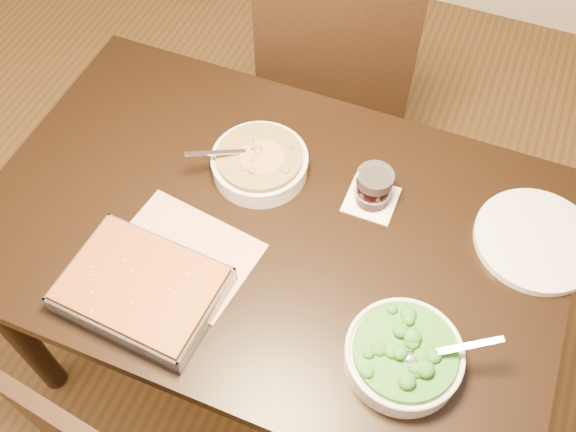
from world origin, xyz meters
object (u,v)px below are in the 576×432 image
(broccoli_bowl, at_px, (404,355))
(baking_dish, at_px, (142,288))
(dinner_plate, at_px, (536,240))
(table, at_px, (270,245))
(chair_far, at_px, (332,79))
(stew_bowl, at_px, (260,162))
(wine_tumbler, at_px, (374,187))

(broccoli_bowl, relative_size, baking_dish, 0.75)
(broccoli_bowl, bearing_deg, dinner_plate, 62.58)
(table, relative_size, chair_far, 1.42)
(table, relative_size, broccoli_bowl, 5.28)
(table, xyz_separation_m, stew_bowl, (-0.09, 0.14, 0.13))
(broccoli_bowl, bearing_deg, table, 151.22)
(table, xyz_separation_m, dinner_plate, (0.60, 0.19, 0.11))
(stew_bowl, relative_size, baking_dish, 0.69)
(table, relative_size, wine_tumbler, 14.18)
(table, relative_size, stew_bowl, 5.73)
(wine_tumbler, bearing_deg, chair_far, 117.63)
(table, distance_m, dinner_plate, 0.64)
(broccoli_bowl, relative_size, chair_far, 0.27)
(stew_bowl, bearing_deg, dinner_plate, 3.83)
(wine_tumbler, xyz_separation_m, chair_far, (-0.29, 0.56, -0.25))
(baking_dish, xyz_separation_m, wine_tumbler, (0.39, 0.44, 0.03))
(table, xyz_separation_m, chair_far, (-0.09, 0.72, -0.10))
(dinner_plate, bearing_deg, stew_bowl, -176.17)
(table, xyz_separation_m, wine_tumbler, (0.20, 0.16, 0.15))
(baking_dish, bearing_deg, stew_bowl, 80.47)
(table, height_order, baking_dish, baking_dish)
(dinner_plate, bearing_deg, chair_far, 142.30)
(table, bearing_deg, wine_tumbler, 37.85)
(broccoli_bowl, bearing_deg, chair_far, 117.22)
(table, distance_m, wine_tumbler, 0.30)
(chair_far, bearing_deg, broccoli_bowl, 98.84)
(stew_bowl, relative_size, wine_tumbler, 2.48)
(dinner_plate, bearing_deg, wine_tumbler, -175.96)
(wine_tumbler, relative_size, dinner_plate, 0.34)
(stew_bowl, relative_size, broccoli_bowl, 0.92)
(dinner_plate, bearing_deg, baking_dish, -149.23)
(table, height_order, dinner_plate, dinner_plate)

